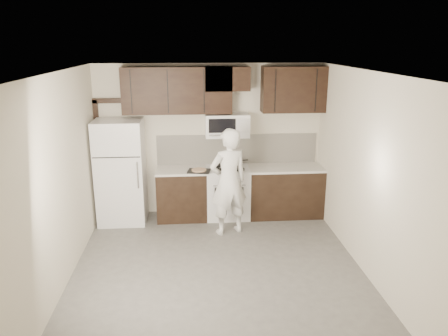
{
  "coord_description": "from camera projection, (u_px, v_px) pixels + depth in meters",
  "views": [
    {
      "loc": [
        -0.34,
        -5.42,
        3.07
      ],
      "look_at": [
        0.15,
        0.9,
        1.22
      ],
      "focal_mm": 35.0,
      "sensor_mm": 36.0,
      "label": 1
    }
  ],
  "objects": [
    {
      "name": "baking_tray",
      "position": [
        199.0,
        171.0,
        7.48
      ],
      "size": [
        0.42,
        0.34,
        0.02
      ],
      "primitive_type": "cube",
      "rotation": [
        0.0,
        0.0,
        -0.16
      ],
      "color": "black",
      "rests_on": "counter_run"
    },
    {
      "name": "ceiling",
      "position": [
        217.0,
        72.0,
        5.31
      ],
      "size": [
        4.5,
        4.5,
        0.0
      ],
      "primitive_type": "plane",
      "rotation": [
        3.14,
        0.0,
        0.0
      ],
      "color": "white",
      "rests_on": "back_wall"
    },
    {
      "name": "floor",
      "position": [
        218.0,
        270.0,
        6.07
      ],
      "size": [
        4.5,
        4.5,
        0.0
      ],
      "primitive_type": "plane",
      "color": "#524F4C",
      "rests_on": "ground"
    },
    {
      "name": "backsplash",
      "position": [
        237.0,
        149.0,
        7.92
      ],
      "size": [
        2.9,
        0.02,
        0.54
      ],
      "primitive_type": "cube",
      "color": "silver",
      "rests_on": "counter_run"
    },
    {
      "name": "counter_run",
      "position": [
        244.0,
        192.0,
        7.84
      ],
      "size": [
        2.95,
        0.64,
        0.91
      ],
      "color": "black",
      "rests_on": "floor"
    },
    {
      "name": "pizza",
      "position": [
        199.0,
        170.0,
        7.47
      ],
      "size": [
        0.29,
        0.29,
        0.02
      ],
      "primitive_type": "cylinder",
      "rotation": [
        0.0,
        0.0,
        -0.16
      ],
      "color": "beige",
      "rests_on": "baking_tray"
    },
    {
      "name": "door_trim",
      "position": [
        101.0,
        148.0,
        7.69
      ],
      "size": [
        0.5,
        0.08,
        2.12
      ],
      "color": "black",
      "rests_on": "floor"
    },
    {
      "name": "stove",
      "position": [
        228.0,
        192.0,
        7.82
      ],
      "size": [
        0.76,
        0.66,
        0.94
      ],
      "color": "silver",
      "rests_on": "floor"
    },
    {
      "name": "upper_cabinets",
      "position": [
        222.0,
        89.0,
        7.43
      ],
      "size": [
        3.48,
        0.35,
        0.78
      ],
      "color": "black",
      "rests_on": "back_wall"
    },
    {
      "name": "refrigerator",
      "position": [
        121.0,
        172.0,
        7.51
      ],
      "size": [
        0.8,
        0.76,
        1.8
      ],
      "color": "silver",
      "rests_on": "floor"
    },
    {
      "name": "back_wall",
      "position": [
        210.0,
        140.0,
        7.84
      ],
      "size": [
        4.0,
        0.0,
        4.0
      ],
      "primitive_type": "plane",
      "rotation": [
        1.57,
        0.0,
        0.0
      ],
      "color": "beige",
      "rests_on": "ground"
    },
    {
      "name": "person",
      "position": [
        229.0,
        182.0,
        7.02
      ],
      "size": [
        0.75,
        0.62,
        1.76
      ],
      "primitive_type": "imported",
      "rotation": [
        0.0,
        0.0,
        3.5
      ],
      "color": "silver",
      "rests_on": "floor"
    },
    {
      "name": "microwave",
      "position": [
        227.0,
        125.0,
        7.6
      ],
      "size": [
        0.76,
        0.42,
        0.4
      ],
      "color": "silver",
      "rests_on": "upper_cabinets"
    },
    {
      "name": "saucepan",
      "position": [
        237.0,
        162.0,
        7.83
      ],
      "size": [
        0.29,
        0.17,
        0.16
      ],
      "color": "silver",
      "rests_on": "stove"
    }
  ]
}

